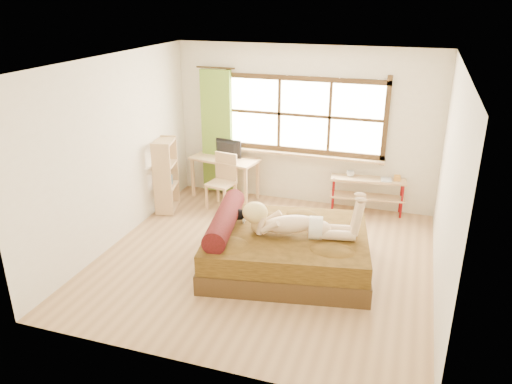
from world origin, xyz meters
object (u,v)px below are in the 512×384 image
(bookshelf, at_px, (166,175))
(bed, at_px, (283,248))
(woman, at_px, (298,213))
(desk, at_px, (225,163))
(pipe_shelf, at_px, (368,188))
(chair, at_px, (223,178))
(kitten, at_px, (238,213))

(bookshelf, bearing_deg, bed, -41.49)
(woman, height_order, desk, woman)
(bed, distance_m, bookshelf, 2.70)
(bed, distance_m, desk, 2.67)
(bed, distance_m, pipe_shelf, 2.37)
(woman, distance_m, chair, 2.48)
(pipe_shelf, relative_size, bookshelf, 1.01)
(bed, height_order, kitten, bed)
(bed, distance_m, woman, 0.60)
(bed, height_order, pipe_shelf, bed)
(woman, bearing_deg, chair, 124.55)
(woman, height_order, bookshelf, bookshelf)
(desk, xyz_separation_m, chair, (0.11, -0.37, -0.13))
(desk, bearing_deg, bookshelf, -121.86)
(bed, bearing_deg, desk, 118.24)
(pipe_shelf, xyz_separation_m, bookshelf, (-3.25, -0.94, 0.18))
(bed, height_order, bookshelf, bookshelf)
(kitten, relative_size, pipe_shelf, 0.26)
(kitten, bearing_deg, desk, 106.22)
(kitten, bearing_deg, woman, -19.89)
(bed, relative_size, chair, 2.57)
(bed, distance_m, kitten, 0.77)
(woman, bearing_deg, kitten, 160.11)
(kitten, relative_size, desk, 0.25)
(chair, height_order, bookshelf, bookshelf)
(woman, height_order, kitten, woman)
(woman, xyz_separation_m, kitten, (-0.87, 0.15, -0.19))
(kitten, distance_m, bookshelf, 2.05)
(desk, relative_size, pipe_shelf, 1.02)
(pipe_shelf, distance_m, bookshelf, 3.39)
(bed, height_order, desk, bed)
(desk, xyz_separation_m, pipe_shelf, (2.52, 0.12, -0.20))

